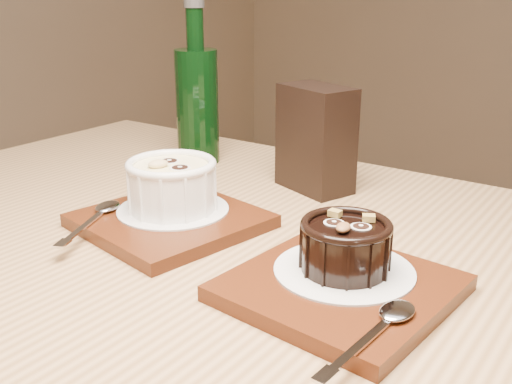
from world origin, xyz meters
TOP-DOWN VIEW (x-y plane):
  - table at (-0.16, -0.12)m, footprint 1.20×0.80m
  - tray_left at (-0.29, -0.08)m, footprint 0.21×0.21m
  - doily_left at (-0.30, -0.07)m, footprint 0.13×0.13m
  - ramekin_white at (-0.30, -0.07)m, footprint 0.10×0.10m
  - spoon_left at (-0.35, -0.14)m, footprint 0.08×0.13m
  - tray_right at (-0.06, -0.11)m, footprint 0.20×0.20m
  - doily_right at (-0.06, -0.10)m, footprint 0.13×0.13m
  - ramekin_dark at (-0.06, -0.10)m, footprint 0.08×0.08m
  - spoon_right at (0.00, -0.18)m, footprint 0.04×0.14m
  - condiment_stand at (-0.23, 0.13)m, footprint 0.11×0.09m
  - green_bottle at (-0.44, 0.14)m, footprint 0.06×0.06m

SIDE VIEW (x-z plane):
  - table at x=-0.16m, z-range 0.28..1.03m
  - tray_left at x=-0.29m, z-range 0.75..0.76m
  - tray_right at x=-0.06m, z-range 0.75..0.76m
  - doily_left at x=-0.30m, z-range 0.77..0.77m
  - doily_right at x=-0.06m, z-range 0.77..0.77m
  - spoon_left at x=-0.35m, z-range 0.77..0.77m
  - spoon_right at x=0.00m, z-range 0.77..0.77m
  - ramekin_dark at x=-0.06m, z-range 0.77..0.82m
  - ramekin_white at x=-0.30m, z-range 0.77..0.83m
  - condiment_stand at x=-0.23m, z-range 0.75..0.89m
  - green_bottle at x=-0.44m, z-range 0.72..0.97m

